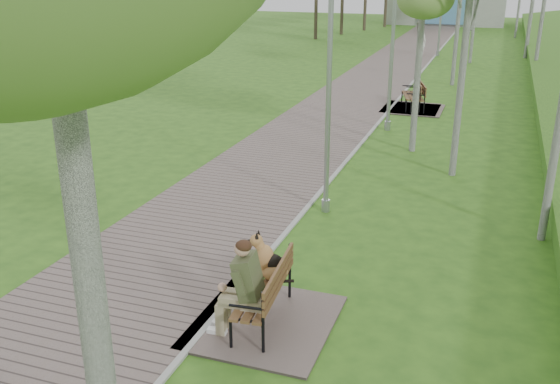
{
  "coord_description": "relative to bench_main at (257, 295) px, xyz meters",
  "views": [
    {
      "loc": [
        3.7,
        -7.61,
        5.14
      ],
      "look_at": [
        0.19,
        2.37,
        1.23
      ],
      "focal_mm": 40.0,
      "sensor_mm": 36.0,
      "label": 1
    }
  ],
  "objects": [
    {
      "name": "lamp_post_third",
      "position": [
        -0.55,
        30.23,
        1.94
      ],
      "size": [
        0.2,
        0.2,
        5.23
      ],
      "color": "#93959A",
      "rests_on": "ground"
    },
    {
      "name": "bench_second",
      "position": [
        0.18,
        15.5,
        -0.27
      ],
      "size": [
        1.97,
        2.19,
        1.21
      ],
      "color": "#70605B",
      "rests_on": "ground"
    },
    {
      "name": "kerb",
      "position": [
        -0.67,
        21.53,
        -0.47
      ],
      "size": [
        0.1,
        67.0,
        0.05
      ],
      "primitive_type": "cube",
      "color": "#999993",
      "rests_on": "ground"
    },
    {
      "name": "pedestrian_far",
      "position": [
        -3.27,
        42.9,
        0.4
      ],
      "size": [
        1.05,
        0.94,
        1.79
      ],
      "primitive_type": "imported",
      "rotation": [
        0.0,
        0.0,
        2.79
      ],
      "color": "gray",
      "rests_on": "ground"
    },
    {
      "name": "bench_third",
      "position": [
        0.0,
        15.61,
        -0.27
      ],
      "size": [
        2.02,
        2.24,
        1.24
      ],
      "color": "#70605B",
      "rests_on": "ground"
    },
    {
      "name": "building_north",
      "position": [
        -2.17,
        51.0,
        1.5
      ],
      "size": [
        10.0,
        5.2,
        4.0
      ],
      "color": "#9E9E99",
      "rests_on": "ground"
    },
    {
      "name": "walkway",
      "position": [
        -2.42,
        21.53,
        -0.48
      ],
      "size": [
        3.5,
        67.0,
        0.04
      ],
      "primitive_type": "cube",
      "color": "#70605B",
      "rests_on": "ground"
    },
    {
      "name": "bench_main",
      "position": [
        0.0,
        0.0,
        0.0
      ],
      "size": [
        2.02,
        2.24,
        1.76
      ],
      "color": "#70605B",
      "rests_on": "ground"
    },
    {
      "name": "lamp_post_second",
      "position": [
        -0.23,
        12.2,
        1.88
      ],
      "size": [
        0.2,
        0.2,
        5.09
      ],
      "color": "#93959A",
      "rests_on": "ground"
    },
    {
      "name": "lamp_post_near",
      "position": [
        -0.24,
        4.72,
        1.69
      ],
      "size": [
        0.18,
        0.18,
        4.69
      ],
      "color": "#93959A",
      "rests_on": "ground"
    },
    {
      "name": "pedestrian_near",
      "position": [
        -1.57,
        30.5,
        0.25
      ],
      "size": [
        0.62,
        0.49,
        1.49
      ],
      "primitive_type": "imported",
      "rotation": [
        0.0,
        0.0,
        2.87
      ],
      "color": "white",
      "rests_on": "ground"
    },
    {
      "name": "ground",
      "position": [
        -0.67,
        0.03,
        -0.5
      ],
      "size": [
        120.0,
        120.0,
        0.0
      ],
      "primitive_type": "plane",
      "color": "#2E571A",
      "rests_on": "ground"
    }
  ]
}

